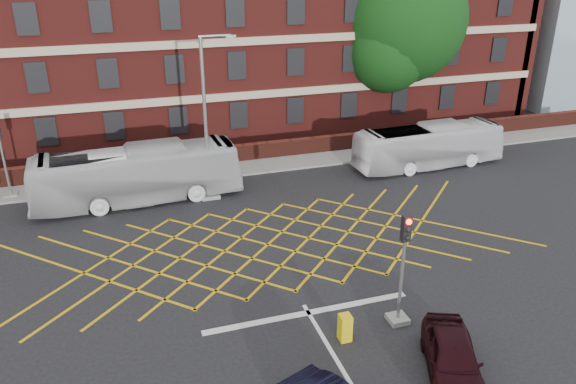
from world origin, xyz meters
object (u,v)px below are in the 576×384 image
object	(u,v)px
bus_right	(429,146)
street_lamp	(208,146)
car_maroon	(453,358)
traffic_light_near	(401,280)
traffic_light_far	(5,167)
utility_cabinet	(345,328)
bus_left	(137,175)
deciduous_tree	(402,29)

from	to	relation	value
bus_right	street_lamp	world-z (taller)	street_lamp
car_maroon	traffic_light_near	xyz separation A→B (m)	(-0.27, 3.02, 1.08)
traffic_light_near	street_lamp	distance (m)	13.88
traffic_light_far	bus_right	bearing A→B (deg)	-6.78
street_lamp	traffic_light_near	bearing A→B (deg)	-71.55
traffic_light_near	street_lamp	xyz separation A→B (m)	(-4.38, 13.12, 1.16)
bus_right	utility_cabinet	distance (m)	18.09
bus_left	deciduous_tree	distance (m)	21.93
car_maroon	deciduous_tree	bearing A→B (deg)	88.85
deciduous_tree	utility_cabinet	distance (m)	26.98
bus_left	street_lamp	world-z (taller)	street_lamp
deciduous_tree	traffic_light_near	distance (m)	25.31
car_maroon	street_lamp	xyz separation A→B (m)	(-4.65, 16.14, 2.24)
street_lamp	bus_left	bearing A→B (deg)	170.50
car_maroon	utility_cabinet	distance (m)	3.67
deciduous_tree	street_lamp	xyz separation A→B (m)	(-15.80, -8.80, -4.26)
deciduous_tree	utility_cabinet	xyz separation A→B (m)	(-13.67, -22.28, -6.69)
car_maroon	utility_cabinet	world-z (taller)	car_maroon
traffic_light_far	utility_cabinet	distance (m)	20.99
bus_left	car_maroon	bearing A→B (deg)	-155.85
street_lamp	deciduous_tree	bearing A→B (deg)	29.12
street_lamp	traffic_light_far	bearing A→B (deg)	162.25
bus_right	traffic_light_far	xyz separation A→B (m)	(-24.03, 2.86, 0.43)
deciduous_tree	traffic_light_near	xyz separation A→B (m)	(-11.42, -21.92, -5.42)
traffic_light_far	street_lamp	xyz separation A→B (m)	(10.39, -3.33, 1.16)
bus_right	traffic_light_near	xyz separation A→B (m)	(-9.26, -13.59, 0.43)
traffic_light_far	street_lamp	world-z (taller)	street_lamp
car_maroon	street_lamp	world-z (taller)	street_lamp
bus_left	car_maroon	xyz separation A→B (m)	(8.39, -16.76, -0.82)
bus_left	traffic_light_near	size ratio (longest dim) A/B	2.54
bus_right	traffic_light_near	world-z (taller)	traffic_light_near
car_maroon	traffic_light_near	world-z (taller)	traffic_light_near
deciduous_tree	utility_cabinet	bearing A→B (deg)	-121.54
bus_right	street_lamp	distance (m)	13.74
traffic_light_near	utility_cabinet	bearing A→B (deg)	-171.03
street_lamp	utility_cabinet	bearing A→B (deg)	-81.01
deciduous_tree	traffic_light_far	bearing A→B (deg)	-168.19
traffic_light_near	bus_left	bearing A→B (deg)	120.57
deciduous_tree	traffic_light_far	distance (m)	27.30
traffic_light_far	bus_left	bearing A→B (deg)	-22.10
deciduous_tree	bus_left	bearing A→B (deg)	-157.30
bus_left	street_lamp	size ratio (longest dim) A/B	1.26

